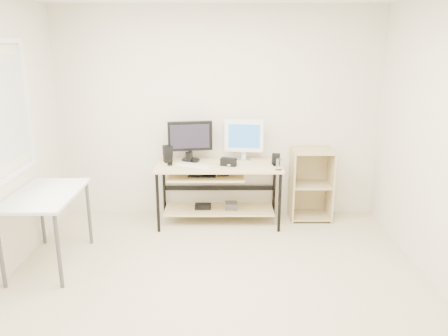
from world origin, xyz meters
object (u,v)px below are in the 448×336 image
Objects in this scene: side_table at (46,201)px; audio_controller at (189,158)px; shelf_unit at (310,183)px; white_imac at (244,137)px; desk at (217,181)px; black_monitor at (190,139)px.

audio_controller is at bearing 40.18° from side_table.
shelf_unit reaches higher than side_table.
shelf_unit is at bearing 5.48° from white_imac.
desk is 2.94× the size of white_imac.
side_table is (-1.65, -1.06, 0.13)m from desk.
black_monitor reaches higher than audio_controller.
black_monitor is at bearing 91.41° from audio_controller.
side_table is 3.09m from shelf_unit.
desk is at bearing 2.43° from audio_controller.
desk is 1.67× the size of shelf_unit.
side_table is 1.96× the size of white_imac.
side_table is 1.73m from audio_controller.
side_table is 7.31× the size of audio_controller.
black_monitor is at bearing 42.21° from side_table.
shelf_unit is 1.03m from white_imac.
white_imac is at bearing -4.83° from black_monitor.
desk is at bearing 32.65° from side_table.
white_imac reaches higher than desk.
desk is 0.61m from black_monitor.
black_monitor is 0.66m from white_imac.
white_imac reaches higher than audio_controller.
desk is at bearing -172.23° from shelf_unit.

